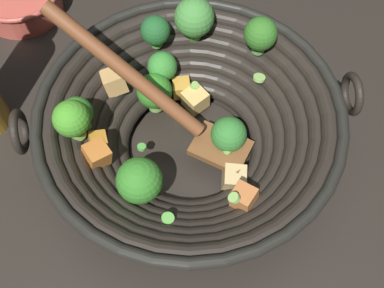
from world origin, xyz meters
The scene contains 2 objects.
ground_plane centered at (0.00, 0.00, 0.00)m, with size 4.00×4.00×0.00m, color #28231E.
wok centered at (0.00, 0.00, 0.06)m, with size 0.37×0.40×0.19m.
Camera 1 is at (-0.30, -0.06, 0.56)m, focal length 44.09 mm.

